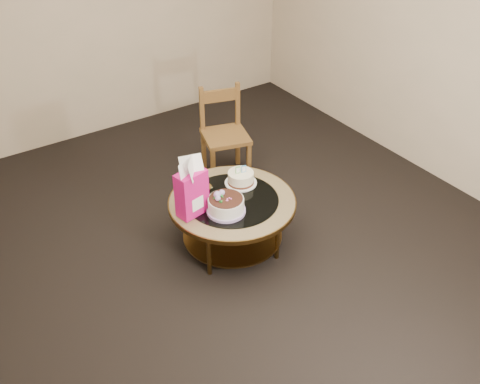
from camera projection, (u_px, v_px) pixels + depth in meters
ground at (233, 243)px, 4.49m from camera, size 5.00×5.00×0.00m
room_walls at (231, 70)px, 3.60m from camera, size 4.52×5.02×2.61m
coffee_table at (232, 207)px, 4.28m from camera, size 1.02×1.02×0.46m
decorated_cake at (226, 206)px, 4.06m from camera, size 0.30×0.30×0.17m
cream_cake at (241, 178)px, 4.38m from camera, size 0.26×0.26×0.17m
gift_bag at (191, 188)px, 3.95m from camera, size 0.26×0.21×0.47m
pillar_candle at (205, 186)px, 4.34m from camera, size 0.11×0.11×0.08m
dining_chair at (224, 134)px, 5.11m from camera, size 0.51×0.51×0.90m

